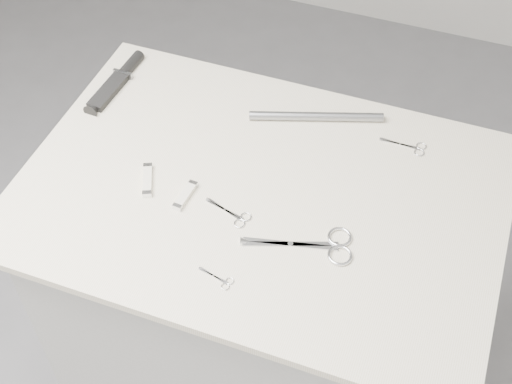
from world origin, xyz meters
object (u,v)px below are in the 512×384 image
(pocket_knife_a, at_px, (185,196))
(large_shears, at_px, (322,245))
(embroidery_scissors_b, at_px, (411,147))
(metal_rail, at_px, (316,116))
(plinth, at_px, (260,311))
(embroidery_scissors_a, at_px, (234,215))
(pocket_knife_b, at_px, (147,180))
(sheathed_knife, at_px, (119,79))
(tiny_scissors, at_px, (220,279))

(pocket_knife_a, bearing_deg, large_shears, -90.31)
(embroidery_scissors_b, relative_size, metal_rail, 0.33)
(embroidery_scissors_b, bearing_deg, plinth, -138.21)
(embroidery_scissors_a, xyz_separation_m, pocket_knife_b, (-0.20, 0.02, 0.00))
(embroidery_scissors_a, height_order, sheathed_knife, sheathed_knife)
(pocket_knife_a, xyz_separation_m, pocket_knife_b, (-0.09, 0.01, 0.00))
(embroidery_scissors_b, distance_m, pocket_knife_a, 0.51)
(plinth, relative_size, sheathed_knife, 4.17)
(large_shears, relative_size, sheathed_knife, 1.00)
(sheathed_knife, height_order, metal_rail, sheathed_knife)
(pocket_knife_b, bearing_deg, plinth, -100.05)
(large_shears, distance_m, pocket_knife_b, 0.39)
(tiny_scissors, xyz_separation_m, pocket_knife_b, (-0.24, 0.18, 0.00))
(plinth, relative_size, embroidery_scissors_b, 8.88)
(pocket_knife_a, bearing_deg, tiny_scissors, -134.78)
(embroidery_scissors_b, relative_size, pocket_knife_a, 1.28)
(plinth, xyz_separation_m, pocket_knife_a, (-0.14, -0.07, 0.47))
(plinth, distance_m, pocket_knife_a, 0.50)
(embroidery_scissors_a, distance_m, metal_rail, 0.34)
(plinth, height_order, pocket_knife_a, pocket_knife_a)
(tiny_scissors, distance_m, sheathed_knife, 0.63)
(embroidery_scissors_a, bearing_deg, large_shears, 12.64)
(tiny_scissors, bearing_deg, plinth, 104.27)
(embroidery_scissors_b, xyz_separation_m, tiny_scissors, (-0.26, -0.47, -0.00))
(large_shears, xyz_separation_m, sheathed_knife, (-0.60, 0.31, 0.01))
(sheathed_knife, height_order, pocket_knife_b, sheathed_knife)
(embroidery_scissors_b, distance_m, sheathed_knife, 0.70)
(embroidery_scissors_a, distance_m, embroidery_scissors_b, 0.43)
(pocket_knife_a, distance_m, pocket_knife_b, 0.09)
(embroidery_scissors_b, bearing_deg, tiny_scissors, -118.38)
(sheathed_knife, distance_m, metal_rail, 0.48)
(large_shears, height_order, embroidery_scissors_b, large_shears)
(plinth, bearing_deg, tiny_scissors, -88.77)
(plinth, distance_m, embroidery_scissors_a, 0.48)
(plinth, distance_m, pocket_knife_b, 0.53)
(pocket_knife_a, height_order, metal_rail, metal_rail)
(pocket_knife_a, bearing_deg, plinth, -58.46)
(sheathed_knife, bearing_deg, plinth, -112.63)
(sheathed_knife, bearing_deg, pocket_knife_a, -130.26)
(embroidery_scissors_a, xyz_separation_m, embroidery_scissors_b, (0.29, 0.31, -0.00))
(pocket_knife_a, bearing_deg, embroidery_scissors_a, -91.55)
(embroidery_scissors_a, relative_size, pocket_knife_a, 1.31)
(large_shears, bearing_deg, plinth, 133.01)
(pocket_knife_a, bearing_deg, sheathed_knife, 50.90)
(sheathed_knife, xyz_separation_m, metal_rail, (0.48, 0.03, 0.00))
(embroidery_scissors_b, relative_size, sheathed_knife, 0.47)
(embroidery_scissors_a, xyz_separation_m, sheathed_knife, (-0.41, 0.29, 0.01))
(large_shears, height_order, pocket_knife_b, pocket_knife_b)
(embroidery_scissors_a, distance_m, pocket_knife_a, 0.11)
(tiny_scissors, relative_size, pocket_knife_b, 0.83)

